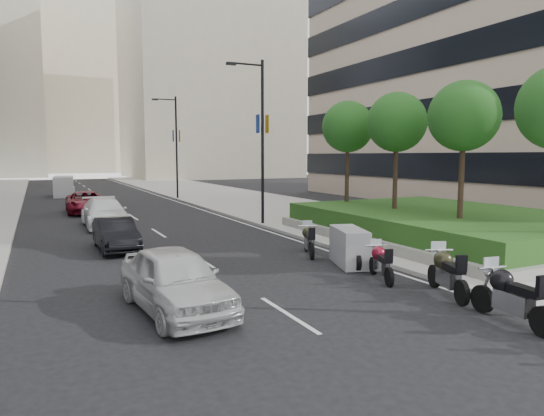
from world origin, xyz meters
TOP-DOWN VIEW (x-y plane):
  - ground at (0.00, 0.00)m, footprint 160.00×160.00m
  - sidewalk_right at (9.00, 30.00)m, footprint 10.00×100.00m
  - lane_edge at (3.70, 30.00)m, footprint 0.12×100.00m
  - lane_centre at (-1.50, 30.00)m, footprint 0.12×100.00m
  - building_cream_right at (22.00, 80.00)m, footprint 28.00×24.00m
  - building_cream_centre at (2.00, 120.00)m, footprint 30.00×24.00m
  - planter at (10.00, 10.00)m, footprint 10.00×14.00m
  - hedge at (10.00, 10.00)m, footprint 9.40×13.40m
  - tree_1 at (8.50, 8.00)m, footprint 2.80×2.80m
  - tree_2 at (8.50, 12.00)m, footprint 2.80×2.80m
  - tree_3 at (8.50, 16.00)m, footprint 2.80×2.80m
  - lamp_post_1 at (4.14, 18.00)m, footprint 2.34×0.45m
  - lamp_post_2 at (4.14, 36.00)m, footprint 2.34×0.45m
  - motorcycle_2 at (2.82, 1.19)m, footprint 0.82×2.47m
  - motorcycle_3 at (3.24, 3.52)m, footprint 1.11×2.31m
  - motorcycle_4 at (2.67, 5.69)m, footprint 0.90×1.98m
  - motorcycle_5 at (2.94, 7.77)m, footprint 1.52×2.35m
  - motorcycle_6 at (2.59, 10.00)m, footprint 1.04×2.09m
  - car_a at (-3.91, 5.48)m, footprint 2.28×4.83m
  - car_b at (-4.08, 14.34)m, footprint 1.47×4.07m
  - car_c at (-3.64, 21.34)m, footprint 2.21×5.34m
  - car_d at (-3.98, 28.79)m, footprint 2.53×5.29m
  - delivery_van at (-4.60, 43.85)m, footprint 2.03×4.65m

SIDE VIEW (x-z plane):
  - ground at x=0.00m, z-range 0.00..0.00m
  - lane_edge at x=3.70m, z-range 0.00..0.01m
  - lane_centre at x=-1.50m, z-range 0.00..0.01m
  - sidewalk_right at x=9.00m, z-range 0.00..0.15m
  - planter at x=10.00m, z-range 0.15..0.55m
  - motorcycle_4 at x=2.67m, z-range 0.04..1.06m
  - motorcycle_6 at x=2.59m, z-range 0.04..1.14m
  - motorcycle_3 at x=3.24m, z-range 0.04..1.25m
  - motorcycle_2 at x=2.82m, z-range 0.04..1.27m
  - motorcycle_5 at x=2.94m, z-range 0.00..1.33m
  - car_b at x=-4.08m, z-range 0.00..1.33m
  - car_d at x=-3.98m, z-range 0.00..1.46m
  - car_c at x=-3.64m, z-range 0.00..1.54m
  - car_a at x=-3.91m, z-range 0.00..1.60m
  - delivery_van at x=-4.60m, z-range -0.06..1.84m
  - hedge at x=10.00m, z-range 0.55..1.35m
  - lamp_post_1 at x=4.14m, z-range 0.57..9.57m
  - lamp_post_2 at x=4.14m, z-range 0.57..9.57m
  - tree_1 at x=8.50m, z-range 2.27..8.57m
  - tree_2 at x=8.50m, z-range 2.27..8.57m
  - tree_3 at x=8.50m, z-range 2.27..8.57m
  - building_cream_right at x=22.00m, z-range 0.00..36.00m
  - building_cream_centre at x=2.00m, z-range 0.00..38.00m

